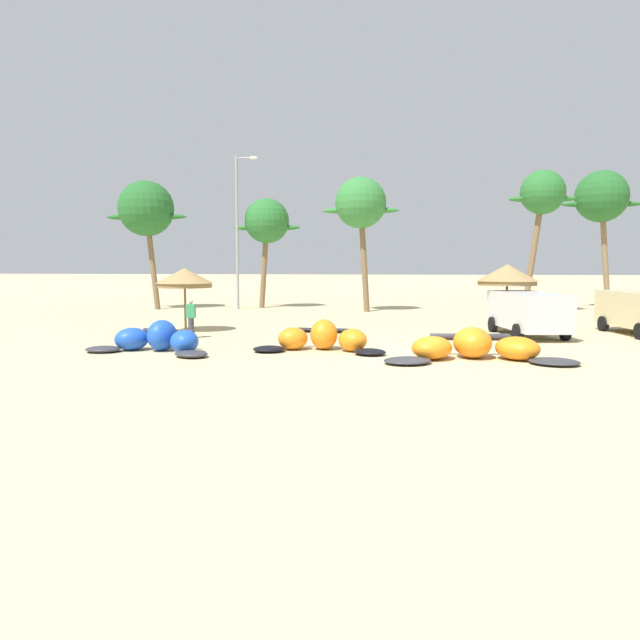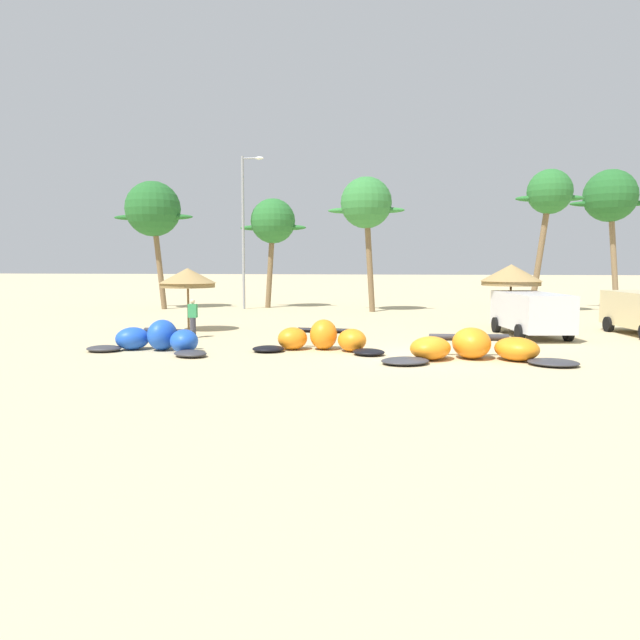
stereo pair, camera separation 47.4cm
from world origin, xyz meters
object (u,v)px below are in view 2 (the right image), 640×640
kite_left (322,339)px  parked_car_second (530,311)px  kite_far_left (158,339)px  palm_center_right (610,197)px  palm_leftmost (153,210)px  beach_umbrella_near_van (188,278)px  palm_left (273,222)px  kite_left_of_center (473,348)px  lamppost_west (245,226)px  person_near_kites (193,318)px  beach_umbrella_middle (511,275)px  palm_center_left (549,195)px  palm_left_of_gap (366,204)px

kite_left → parked_car_second: parked_car_second is taller
kite_far_left → palm_center_right: size_ratio=0.53×
palm_leftmost → beach_umbrella_near_van: bearing=-61.5°
palm_left → kite_left: bearing=-73.4°
kite_left_of_center → lamppost_west: bearing=122.5°
parked_car_second → person_near_kites: bearing=-170.1°
palm_left → lamppost_west: 2.12m
kite_left_of_center → beach_umbrella_middle: 9.87m
kite_left_of_center → beach_umbrella_middle: (2.75, 9.23, 2.15)m
palm_leftmost → palm_center_right: (29.74, 3.49, 0.79)m
person_near_kites → palm_leftmost: size_ratio=0.19×
parked_car_second → palm_leftmost: (-21.63, 12.24, 5.46)m
beach_umbrella_near_van → person_near_kites: size_ratio=1.77×
person_near_kites → lamppost_west: 16.19m
beach_umbrella_middle → palm_leftmost: size_ratio=0.36×
kite_left → palm_center_left: bearing=56.4°
beach_umbrella_near_van → beach_umbrella_middle: bearing=9.5°
kite_left → kite_far_left: bearing=-170.9°
kite_left → palm_left_of_gap: (0.61, 17.14, 6.30)m
beach_umbrella_near_van → person_near_kites: bearing=-66.6°
kite_far_left → palm_center_right: (22.00, 21.93, 6.91)m
beach_umbrella_middle → palm_center_right: 16.44m
beach_umbrella_near_van → palm_center_right: 28.35m
beach_umbrella_middle → palm_leftmost: 23.74m
kite_left → kite_left_of_center: kite_left is taller
palm_leftmost → palm_left: 7.92m
kite_far_left → palm_center_left: bearing=46.7°
lamppost_west → kite_left_of_center: bearing=-57.5°
person_near_kites → palm_leftmost: (-7.71, 14.67, 5.73)m
palm_left → lamppost_west: lamppost_west is taller
beach_umbrella_near_van → palm_left: size_ratio=0.39×
kite_far_left → palm_leftmost: 20.92m
person_near_kites → palm_center_right: palm_center_right is taller
kite_far_left → kite_left_of_center: (10.79, -0.55, -0.03)m
palm_left → palm_left_of_gap: palm_left_of_gap is taller
kite_far_left → palm_center_left: 26.22m
parked_car_second → palm_left: palm_left is taller
kite_left → beach_umbrella_middle: bearing=44.8°
beach_umbrella_near_van → kite_left: bearing=-38.0°
beach_umbrella_near_van → kite_far_left: bearing=-80.0°
parked_car_second → palm_leftmost: bearing=150.5°
palm_left → palm_center_right: size_ratio=0.81×
palm_center_right → parked_car_second: bearing=-117.3°
kite_far_left → beach_umbrella_middle: 16.22m
kite_left → palm_left: (-5.83, 19.57, 5.39)m
kite_far_left → parked_car_second: 15.23m
lamppost_west → palm_left: bearing=39.1°
kite_far_left → palm_left_of_gap: (6.32, 18.06, 6.29)m
kite_left → beach_umbrella_middle: (7.82, 7.77, 2.13)m
beach_umbrella_near_van → lamppost_west: lamppost_west is taller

